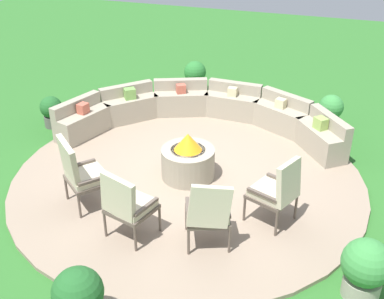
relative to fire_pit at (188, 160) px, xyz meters
The scene contains 13 objects.
ground_plane 0.37m from the fire_pit, ahead, with size 24.00×24.00×0.00m, color #2D6B28.
patio_circle 0.34m from the fire_pit, ahead, with size 5.69×5.69×0.06m, color gray.
fire_pit is the anchor object (origin of this frame).
curved_stone_bench 1.85m from the fire_pit, 100.25° to the left, with size 5.19×2.56×0.69m.
lounge_chair_front_left 1.75m from the fire_pit, 133.61° to the right, with size 0.80×0.83×1.13m.
lounge_chair_front_right 1.74m from the fire_pit, 98.18° to the right, with size 0.69×0.69×1.04m.
lounge_chair_back_left 1.73m from the fire_pit, 62.00° to the right, with size 0.73×0.73×1.03m.
lounge_chair_back_right 1.74m from the fire_pit, 25.47° to the right, with size 0.74×0.72×1.02m.
potted_plant_0 3.35m from the fire_pit, 162.90° to the left, with size 0.43×0.43×0.63m.
potted_plant_2 3.25m from the fire_pit, 32.22° to the right, with size 0.57×0.57×0.78m.
potted_plant_3 3.83m from the fire_pit, 106.88° to the left, with size 0.51×0.51×0.72m.
potted_plant_4 3.23m from the fire_pit, 91.22° to the right, with size 0.54×0.54×0.83m.
potted_plant_5 3.37m from the fire_pit, 53.45° to the left, with size 0.48×0.48×0.68m.
Camera 1 is at (2.20, -6.22, 4.22)m, focal length 44.58 mm.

